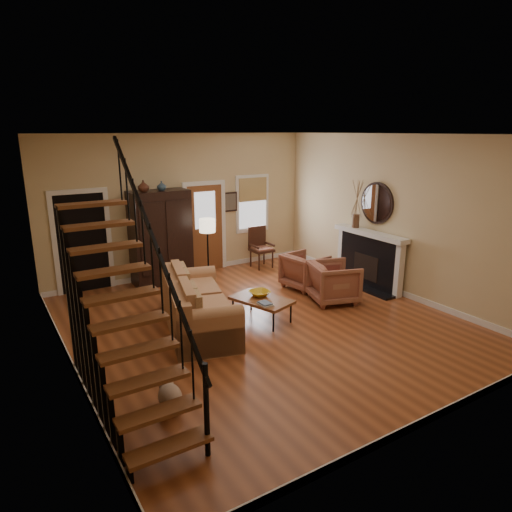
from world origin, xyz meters
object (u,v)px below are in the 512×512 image
sofa (198,304)px  armchair_right (305,271)px  coffee_table (262,309)px  armoire (161,237)px  armchair_left (334,282)px  side_chair (262,248)px  floor_lamp (208,253)px

sofa → armchair_right: bearing=29.0°
coffee_table → sofa: bearing=164.9°
armoire → armchair_left: (2.50, -2.98, -0.64)m
armchair_right → armchair_left: bearing=170.0°
sofa → coffee_table: bearing=-0.0°
sofa → armchair_left: bearing=9.7°
coffee_table → side_chair: bearing=57.5°
floor_lamp → side_chair: bearing=18.2°
armoire → sofa: armoire is taller
armoire → side_chair: (2.55, -0.20, -0.54)m
armchair_left → side_chair: bearing=16.7°
sofa → armchair_right: sofa is taller
armchair_left → armoire: bearing=57.7°
armoire → side_chair: size_ratio=2.06×
sofa → coffee_table: sofa is taller
coffee_table → floor_lamp: (0.03, 2.23, 0.55)m
armoire → armchair_right: armoire is taller
coffee_table → side_chair: side_chair is taller
armchair_left → floor_lamp: bearing=55.7°
floor_lamp → armchair_left: bearing=-52.1°
side_chair → armchair_left: bearing=-91.1°
armoire → coffee_table: size_ratio=1.92×
armchair_left → side_chair: (0.05, 2.78, 0.10)m
armoire → coffee_table: bearing=-76.0°
sofa → side_chair: size_ratio=2.36×
sofa → armchair_right: (2.90, 0.72, -0.06)m
armoire → floor_lamp: armoire is taller
armoire → side_chair: armoire is taller
coffee_table → floor_lamp: 2.30m
armoire → armchair_left: size_ratio=2.34×
coffee_table → armchair_right: (1.78, 1.02, 0.17)m
armoire → armchair_right: 3.29m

